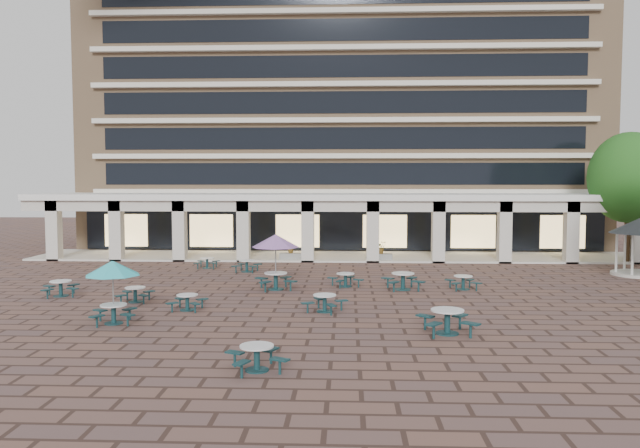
# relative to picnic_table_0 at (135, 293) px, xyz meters

# --- Properties ---
(ground) EXTENTS (120.00, 120.00, 0.00)m
(ground) POSITION_rel_picnic_table_0_xyz_m (8.78, 1.47, -0.40)
(ground) COLOR brown
(ground) RESTS_ON ground
(apartment_building) EXTENTS (40.00, 15.50, 25.20)m
(apartment_building) POSITION_rel_picnic_table_0_xyz_m (8.78, 26.94, 12.21)
(apartment_building) COLOR tan
(apartment_building) RESTS_ON ground
(retail_arcade) EXTENTS (42.00, 6.60, 4.40)m
(retail_arcade) POSITION_rel_picnic_table_0_xyz_m (8.78, 16.27, 2.60)
(retail_arcade) COLOR white
(retail_arcade) RESTS_ON ground
(picnic_table_0) EXTENTS (1.56, 1.56, 0.66)m
(picnic_table_0) POSITION_rel_picnic_table_0_xyz_m (0.00, 0.00, 0.00)
(picnic_table_0) COLOR #164042
(picnic_table_0) RESTS_ON ground
(picnic_table_1) EXTENTS (1.53, 1.53, 0.65)m
(picnic_table_1) POSITION_rel_picnic_table_0_xyz_m (2.71, -1.58, -0.01)
(picnic_table_1) COLOR #164042
(picnic_table_1) RESTS_ON ground
(picnic_table_2) EXTENTS (1.95, 1.95, 0.72)m
(picnic_table_2) POSITION_rel_picnic_table_0_xyz_m (6.74, -9.53, 0.04)
(picnic_table_2) COLOR #164042
(picnic_table_2) RESTS_ON ground
(picnic_table_3) EXTENTS (2.07, 2.07, 0.86)m
(picnic_table_3) POSITION_rel_picnic_table_0_xyz_m (12.71, -5.09, 0.12)
(picnic_table_3) COLOR #164042
(picnic_table_3) RESTS_ON ground
(picnic_table_4) EXTENTS (2.02, 2.02, 2.34)m
(picnic_table_4) POSITION_rel_picnic_table_0_xyz_m (0.60, -4.08, 1.59)
(picnic_table_4) COLOR #164042
(picnic_table_4) RESTS_ON ground
(picnic_table_5) EXTENTS (1.92, 1.92, 0.71)m
(picnic_table_5) POSITION_rel_picnic_table_0_xyz_m (8.34, -1.63, 0.03)
(picnic_table_5) COLOR #164042
(picnic_table_5) RESTS_ON ground
(picnic_table_6) EXTENTS (2.32, 2.32, 2.68)m
(picnic_table_6) POSITION_rel_picnic_table_0_xyz_m (5.77, 3.42, 1.88)
(picnic_table_6) COLOR #164042
(picnic_table_6) RESTS_ON ground
(picnic_table_7) EXTENTS (1.66, 1.66, 0.68)m
(picnic_table_7) POSITION_rel_picnic_table_0_xyz_m (14.89, 3.83, 0.01)
(picnic_table_7) COLOR #164042
(picnic_table_7) RESTS_ON ground
(picnic_table_8) EXTENTS (1.95, 1.95, 0.72)m
(picnic_table_8) POSITION_rel_picnic_table_0_xyz_m (-3.89, 1.22, 0.04)
(picnic_table_8) COLOR #164042
(picnic_table_8) RESTS_ON ground
(picnic_table_9) EXTENTS (1.67, 1.67, 0.68)m
(picnic_table_9) POSITION_rel_picnic_table_0_xyz_m (3.40, 9.21, 0.01)
(picnic_table_9) COLOR #164042
(picnic_table_9) RESTS_ON ground
(picnic_table_10) EXTENTS (2.07, 2.07, 0.83)m
(picnic_table_10) POSITION_rel_picnic_table_0_xyz_m (11.95, 3.64, 0.10)
(picnic_table_10) COLOR #164042
(picnic_table_10) RESTS_ON ground
(picnic_table_12) EXTENTS (1.47, 1.47, 0.64)m
(picnic_table_12) POSITION_rel_picnic_table_0_xyz_m (0.76, 10.61, -0.01)
(picnic_table_12) COLOR #164042
(picnic_table_12) RESTS_ON ground
(picnic_table_13) EXTENTS (1.86, 1.86, 0.68)m
(picnic_table_13) POSITION_rel_picnic_table_0_xyz_m (9.16, 4.39, 0.01)
(picnic_table_13) COLOR #164042
(picnic_table_13) RESTS_ON ground
(tree_east_c) EXTENTS (5.04, 5.04, 8.39)m
(tree_east_c) POSITION_rel_picnic_table_0_xyz_m (27.16, 14.06, 5.09)
(tree_east_c) COLOR #432F1B
(tree_east_c) RESTS_ON ground
(planter_left) EXTENTS (1.50, 0.60, 1.14)m
(planter_left) POSITION_rel_picnic_table_0_xyz_m (5.52, 14.37, 0.02)
(planter_left) COLOR gray
(planter_left) RESTS_ON ground
(planter_right) EXTENTS (1.50, 0.74, 1.32)m
(planter_right) POSITION_rel_picnic_table_0_xyz_m (11.44, 14.37, 0.16)
(planter_right) COLOR gray
(planter_right) RESTS_ON ground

